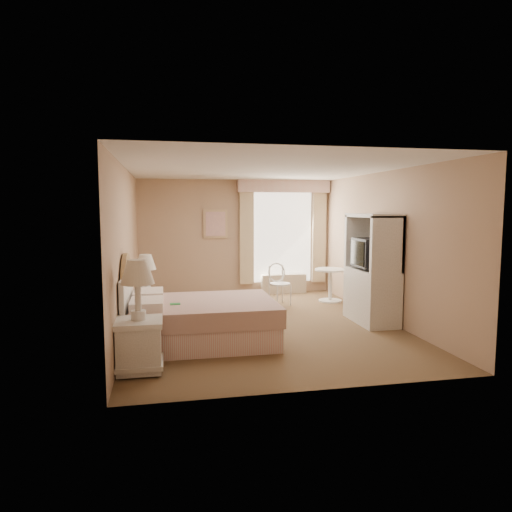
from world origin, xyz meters
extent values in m
cube|color=brown|center=(0.00, 0.00, 0.00)|extent=(4.20, 5.50, 0.01)
cube|color=silver|center=(0.00, 0.00, 2.50)|extent=(4.20, 5.50, 0.01)
cube|color=tan|center=(0.00, 2.75, 1.25)|extent=(4.20, 0.01, 2.50)
cube|color=tan|center=(0.00, -2.75, 1.25)|extent=(4.20, 0.01, 2.50)
cube|color=tan|center=(-2.10, 0.00, 1.25)|extent=(0.01, 5.50, 2.50)
cube|color=tan|center=(2.10, 0.00, 1.25)|extent=(0.01, 5.50, 2.50)
cube|color=white|center=(1.05, 2.72, 1.25)|extent=(1.30, 0.02, 2.00)
cube|color=beige|center=(0.22, 2.67, 1.25)|extent=(0.30, 0.08, 2.05)
cube|color=beige|center=(1.88, 2.67, 1.25)|extent=(0.30, 0.08, 2.05)
cube|color=tan|center=(1.05, 2.63, 2.37)|extent=(2.05, 0.20, 0.28)
cube|color=beige|center=(1.05, 2.63, 0.21)|extent=(1.00, 0.22, 0.42)
cube|color=tan|center=(-0.45, 2.72, 1.55)|extent=(0.52, 0.03, 0.62)
cube|color=beige|center=(-0.45, 2.70, 1.55)|extent=(0.42, 0.02, 0.52)
cube|color=tan|center=(-1.00, -0.78, 0.17)|extent=(1.93, 1.47, 0.33)
cube|color=#C29E91|center=(-1.00, -0.78, 0.46)|extent=(1.98, 1.52, 0.26)
cube|color=white|center=(-1.77, -1.13, 0.64)|extent=(0.41, 0.57, 0.13)
cube|color=white|center=(-1.77, -0.44, 0.64)|extent=(0.41, 0.57, 0.13)
cube|color=#23803A|center=(-1.41, -0.92, 0.59)|extent=(0.14, 0.10, 0.01)
cube|color=silver|center=(-2.05, -0.78, 0.50)|extent=(0.06, 1.56, 1.01)
cylinder|color=#A58658|center=(-2.05, -0.78, 0.60)|extent=(0.05, 1.38, 1.38)
cube|color=white|center=(-1.84, -1.84, 0.29)|extent=(0.49, 0.49, 0.53)
cube|color=white|center=(-1.84, -1.84, 0.58)|extent=(0.53, 0.53, 0.06)
cube|color=white|center=(-1.84, -1.84, 0.11)|extent=(0.53, 0.53, 0.05)
cylinder|color=silver|center=(-1.84, -1.84, 0.67)|extent=(0.17, 0.17, 0.11)
cylinder|color=silver|center=(-1.84, -1.84, 0.88)|extent=(0.07, 0.07, 0.43)
cone|color=silver|center=(-1.84, -1.84, 1.17)|extent=(0.38, 0.38, 0.28)
cube|color=white|center=(-1.84, 0.36, 0.25)|extent=(0.43, 0.43, 0.47)
cube|color=white|center=(-1.84, 0.36, 0.51)|extent=(0.47, 0.47, 0.06)
cube|color=white|center=(-1.84, 0.36, 0.09)|extent=(0.47, 0.47, 0.05)
cylinder|color=silver|center=(-1.84, 0.36, 0.59)|extent=(0.15, 0.15, 0.09)
cylinder|color=silver|center=(-1.84, 0.36, 0.77)|extent=(0.07, 0.07, 0.37)
cone|color=silver|center=(-1.84, 0.36, 1.03)|extent=(0.34, 0.34, 0.24)
cylinder|color=silver|center=(1.75, 1.55, 0.01)|extent=(0.47, 0.47, 0.03)
cylinder|color=silver|center=(1.75, 1.55, 0.33)|extent=(0.07, 0.07, 0.63)
cylinder|color=white|center=(1.75, 1.55, 0.65)|extent=(0.63, 0.63, 0.04)
cylinder|color=silver|center=(0.56, 1.23, 0.20)|extent=(0.03, 0.03, 0.40)
cylinder|color=silver|center=(0.85, 1.32, 0.20)|extent=(0.03, 0.03, 0.40)
cylinder|color=silver|center=(0.47, 1.52, 0.20)|extent=(0.03, 0.03, 0.40)
cylinder|color=silver|center=(0.76, 1.61, 0.20)|extent=(0.03, 0.03, 0.40)
cylinder|color=white|center=(0.66, 1.42, 0.41)|extent=(0.49, 0.49, 0.04)
torus|color=silver|center=(0.62, 1.54, 0.63)|extent=(0.40, 0.21, 0.39)
cylinder|color=silver|center=(0.47, 1.52, 0.58)|extent=(0.03, 0.03, 0.36)
cylinder|color=silver|center=(0.76, 1.61, 0.58)|extent=(0.03, 0.03, 0.36)
cube|color=white|center=(1.81, -0.20, 0.44)|extent=(0.54, 1.08, 0.89)
cube|color=white|center=(1.81, -0.70, 1.33)|extent=(0.54, 0.08, 0.89)
cube|color=white|center=(1.81, 0.30, 1.33)|extent=(0.54, 0.08, 0.89)
cube|color=white|center=(1.81, -0.20, 1.77)|extent=(0.54, 1.08, 0.06)
cube|color=white|center=(2.06, -0.20, 1.33)|extent=(0.04, 1.08, 0.89)
cube|color=black|center=(1.79, -0.20, 1.16)|extent=(0.47, 0.59, 0.47)
cube|color=black|center=(1.55, -0.20, 1.16)|extent=(0.02, 0.49, 0.39)
camera|label=1|loc=(-1.52, -7.11, 1.89)|focal=32.00mm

